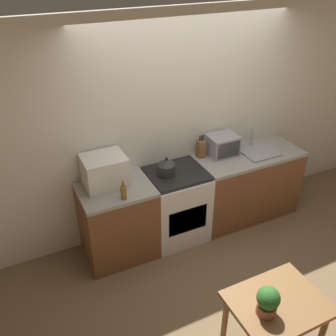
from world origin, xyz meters
name	(u,v)px	position (x,y,z in m)	size (l,w,h in m)	color
ground_plane	(222,260)	(0.00, 0.00, 0.00)	(16.00, 16.00, 0.00)	brown
wall_back	(185,124)	(0.00, 0.99, 1.30)	(10.00, 0.06, 2.60)	silver
counter_left_run	(118,221)	(-1.00, 0.65, 0.45)	(0.78, 0.62, 0.90)	brown
counter_right_run	(245,184)	(0.72, 0.65, 0.45)	(1.34, 0.62, 0.90)	brown
stove_range	(176,205)	(-0.28, 0.64, 0.45)	(0.67, 0.62, 0.90)	silver
kettle	(166,167)	(-0.40, 0.66, 0.99)	(0.20, 0.20, 0.22)	#2D2D2D
microwave	(105,171)	(-1.07, 0.75, 1.07)	(0.44, 0.37, 0.34)	silver
bottle	(123,192)	(-0.98, 0.42, 0.98)	(0.06, 0.06, 0.21)	olive
knife_block	(201,149)	(0.15, 0.84, 1.01)	(0.09, 0.10, 0.29)	brown
toaster_oven	(222,145)	(0.42, 0.78, 1.02)	(0.35, 0.29, 0.25)	#999BA0
sink_basin	(258,150)	(0.86, 0.65, 0.92)	(0.43, 0.44, 0.24)	#999BA0
dining_table	(276,312)	(-0.30, -1.16, 0.60)	(0.74, 0.58, 0.72)	brown
potted_plant	(268,301)	(-0.45, -1.20, 0.85)	(0.18, 0.18, 0.25)	#9E5B3D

